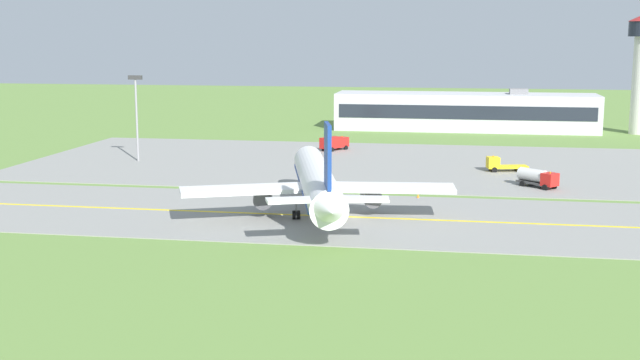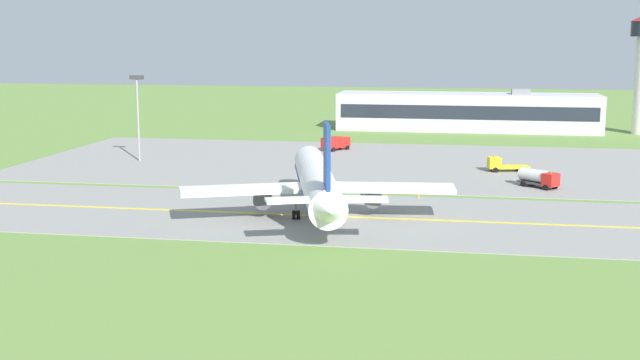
{
  "view_description": "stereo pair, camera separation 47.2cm",
  "coord_description": "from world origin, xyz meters",
  "px_view_note": "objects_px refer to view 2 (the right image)",
  "views": [
    {
      "loc": [
        12.85,
        -94.89,
        21.33
      ],
      "look_at": [
        -4.0,
        2.45,
        4.0
      ],
      "focal_mm": 46.35,
      "sensor_mm": 36.0,
      "label": 1
    },
    {
      "loc": [
        13.31,
        -94.8,
        21.33
      ],
      "look_at": [
        -4.0,
        2.45,
        4.0
      ],
      "focal_mm": 46.35,
      "sensor_mm": 36.0,
      "label": 2
    }
  ],
  "objects_px": {
    "service_truck_fuel": "(538,177)",
    "apron_light_mast": "(138,107)",
    "airplane_lead": "(317,182)",
    "service_truck_catering": "(336,143)",
    "service_truck_baggage": "(502,165)"
  },
  "relations": [
    {
      "from": "service_truck_baggage",
      "to": "airplane_lead",
      "type": "bearing_deg",
      "value": -121.61
    },
    {
      "from": "service_truck_fuel",
      "to": "service_truck_catering",
      "type": "xyz_separation_m",
      "value": [
        -34.3,
        33.02,
        -0.0
      ]
    },
    {
      "from": "service_truck_fuel",
      "to": "apron_light_mast",
      "type": "height_order",
      "value": "apron_light_mast"
    },
    {
      "from": "airplane_lead",
      "to": "apron_light_mast",
      "type": "relative_size",
      "value": 2.67
    },
    {
      "from": "airplane_lead",
      "to": "service_truck_baggage",
      "type": "relative_size",
      "value": 5.85
    },
    {
      "from": "airplane_lead",
      "to": "service_truck_baggage",
      "type": "bearing_deg",
      "value": 58.39
    },
    {
      "from": "airplane_lead",
      "to": "apron_light_mast",
      "type": "distance_m",
      "value": 53.67
    },
    {
      "from": "airplane_lead",
      "to": "apron_light_mast",
      "type": "height_order",
      "value": "apron_light_mast"
    },
    {
      "from": "apron_light_mast",
      "to": "service_truck_fuel",
      "type": "bearing_deg",
      "value": -12.0
    },
    {
      "from": "service_truck_fuel",
      "to": "service_truck_catering",
      "type": "distance_m",
      "value": 47.61
    },
    {
      "from": "airplane_lead",
      "to": "service_truck_catering",
      "type": "relative_size",
      "value": 6.43
    },
    {
      "from": "apron_light_mast",
      "to": "airplane_lead",
      "type": "bearing_deg",
      "value": -44.86
    },
    {
      "from": "airplane_lead",
      "to": "service_truck_catering",
      "type": "height_order",
      "value": "airplane_lead"
    },
    {
      "from": "service_truck_fuel",
      "to": "apron_light_mast",
      "type": "xyz_separation_m",
      "value": [
        -65.35,
        13.89,
        7.79
      ]
    },
    {
      "from": "service_truck_fuel",
      "to": "airplane_lead",
      "type": "bearing_deg",
      "value": -139.13
    }
  ]
}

